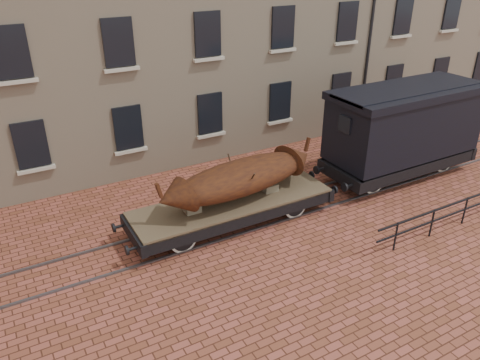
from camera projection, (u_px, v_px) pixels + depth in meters
ground at (249, 219)px, 16.18m from camera, size 90.00×90.00×0.00m
rail_track at (249, 218)px, 16.17m from camera, size 30.00×1.52×0.06m
flatcar_wagon at (232, 205)px, 15.58m from camera, size 7.70×2.09×1.16m
iron_boat at (241, 177)px, 15.29m from camera, size 6.08×2.32×1.48m
goods_van at (405, 122)px, 18.21m from camera, size 7.13×2.60×3.69m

